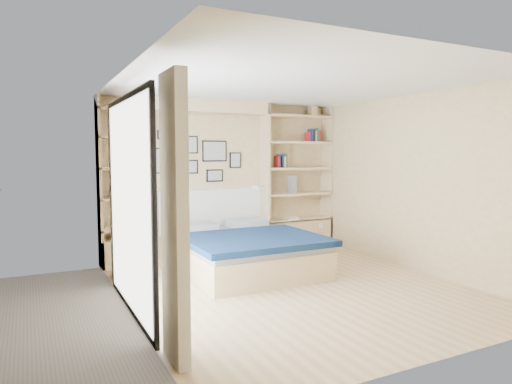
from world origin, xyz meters
name	(u,v)px	position (x,y,z in m)	size (l,w,h in m)	color
ground	(292,287)	(0.00, 0.00, 0.00)	(4.50, 4.50, 0.00)	#D4B57C
room_shell	(217,193)	(-0.39, 1.52, 1.08)	(4.50, 4.50, 4.50)	#D0B580
bed	(242,250)	(-0.18, 1.08, 0.28)	(1.82, 2.29, 1.07)	#DFC287
photo_gallery	(197,157)	(-0.45, 2.22, 1.60)	(1.48, 0.02, 0.82)	black
reading_lamps	(211,189)	(-0.30, 2.00, 1.10)	(1.92, 0.12, 0.15)	silver
shelf_decor	(285,151)	(1.10, 2.07, 1.69)	(3.52, 0.23, 2.03)	maroon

